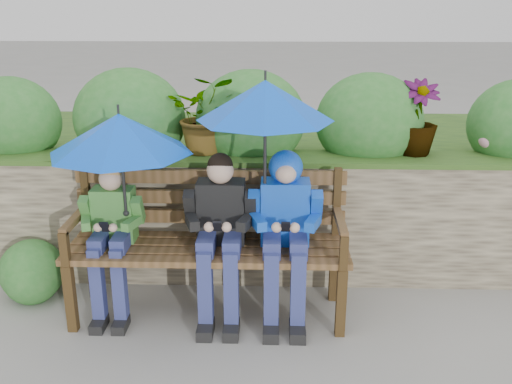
{
  "coord_description": "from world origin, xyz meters",
  "views": [
    {
      "loc": [
        0.12,
        -3.55,
        2.18
      ],
      "look_at": [
        0.0,
        0.1,
        0.95
      ],
      "focal_mm": 40.0,
      "sensor_mm": 36.0,
      "label": 1
    }
  ],
  "objects_px": {
    "boy_right": "(285,221)",
    "umbrella_right": "(265,101)",
    "boy_left": "(112,231)",
    "park_bench": "(209,234)",
    "umbrella_left": "(120,134)",
    "boy_middle": "(220,228)"
  },
  "relations": [
    {
      "from": "boy_right",
      "to": "umbrella_right",
      "type": "height_order",
      "value": "umbrella_right"
    },
    {
      "from": "umbrella_left",
      "to": "umbrella_right",
      "type": "distance_m",
      "value": 0.99
    },
    {
      "from": "boy_left",
      "to": "boy_middle",
      "type": "height_order",
      "value": "boy_middle"
    },
    {
      "from": "umbrella_left",
      "to": "park_bench",
      "type": "bearing_deg",
      "value": 8.39
    },
    {
      "from": "umbrella_left",
      "to": "umbrella_right",
      "type": "xyz_separation_m",
      "value": [
        0.96,
        0.03,
        0.22
      ]
    },
    {
      "from": "park_bench",
      "to": "boy_middle",
      "type": "height_order",
      "value": "boy_middle"
    },
    {
      "from": "boy_left",
      "to": "umbrella_right",
      "type": "bearing_deg",
      "value": 1.8
    },
    {
      "from": "boy_middle",
      "to": "boy_right",
      "type": "height_order",
      "value": "boy_right"
    },
    {
      "from": "boy_left",
      "to": "boy_right",
      "type": "distance_m",
      "value": 1.22
    },
    {
      "from": "boy_left",
      "to": "umbrella_left",
      "type": "relative_size",
      "value": 1.14
    },
    {
      "from": "umbrella_left",
      "to": "boy_right",
      "type": "bearing_deg",
      "value": -0.1
    },
    {
      "from": "boy_left",
      "to": "umbrella_left",
      "type": "distance_m",
      "value": 0.71
    },
    {
      "from": "umbrella_left",
      "to": "umbrella_right",
      "type": "relative_size",
      "value": 0.99
    },
    {
      "from": "boy_middle",
      "to": "umbrella_left",
      "type": "distance_m",
      "value": 0.93
    },
    {
      "from": "boy_right",
      "to": "umbrella_right",
      "type": "relative_size",
      "value": 1.24
    },
    {
      "from": "boy_left",
      "to": "boy_middle",
      "type": "bearing_deg",
      "value": -0.68
    },
    {
      "from": "park_bench",
      "to": "umbrella_left",
      "type": "bearing_deg",
      "value": -171.61
    },
    {
      "from": "boy_left",
      "to": "umbrella_left",
      "type": "xyz_separation_m",
      "value": [
        0.11,
        0.0,
        0.7
      ]
    },
    {
      "from": "park_bench",
      "to": "umbrella_left",
      "type": "height_order",
      "value": "umbrella_left"
    },
    {
      "from": "park_bench",
      "to": "boy_right",
      "type": "xyz_separation_m",
      "value": [
        0.54,
        -0.09,
        0.14
      ]
    },
    {
      "from": "boy_right",
      "to": "umbrella_left",
      "type": "bearing_deg",
      "value": 179.9
    },
    {
      "from": "boy_right",
      "to": "boy_left",
      "type": "bearing_deg",
      "value": -179.89
    }
  ]
}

